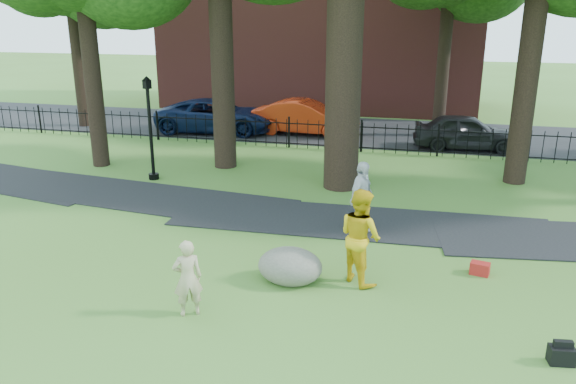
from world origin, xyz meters
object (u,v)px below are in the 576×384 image
(man, at_px, (360,236))
(boulder, at_px, (290,264))
(woman, at_px, (188,278))
(lamppost, at_px, (150,130))
(red_sedan, at_px, (306,117))

(man, distance_m, boulder, 1.56)
(woman, bearing_deg, boulder, -161.87)
(man, relative_size, lamppost, 0.58)
(boulder, height_order, red_sedan, red_sedan)
(woman, height_order, man, man)
(woman, relative_size, red_sedan, 0.31)
(woman, distance_m, red_sedan, 16.53)
(woman, bearing_deg, lamppost, -90.98)
(man, relative_size, boulder, 1.48)
(boulder, distance_m, lamppost, 8.96)
(boulder, relative_size, lamppost, 0.39)
(man, height_order, lamppost, lamppost)
(woman, bearing_deg, man, -175.15)
(lamppost, bearing_deg, red_sedan, 92.78)
(woman, distance_m, boulder, 2.35)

